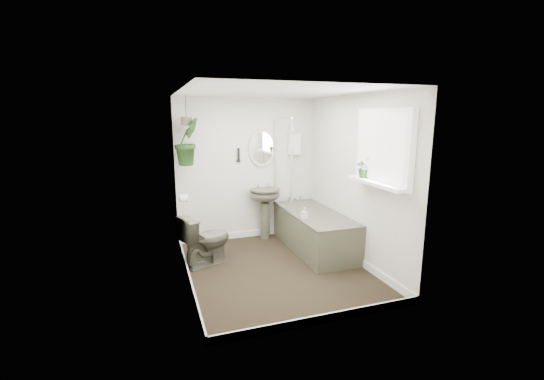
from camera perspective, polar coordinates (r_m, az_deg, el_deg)
name	(u,v)px	position (r m, az deg, el deg)	size (l,w,h in m)	color
floor	(276,269)	(5.00, 0.57, -12.32)	(2.30, 2.80, 0.02)	black
ceiling	(276,91)	(4.58, 0.63, 15.27)	(2.30, 2.80, 0.02)	white
wall_back	(247,169)	(5.98, -3.93, 3.24)	(2.30, 0.02, 2.30)	white
wall_front	(327,212)	(3.39, 8.61, -3.37)	(2.30, 0.02, 2.30)	white
wall_left	(183,191)	(4.41, -13.76, -0.08)	(0.02, 2.80, 2.30)	white
wall_right	(355,180)	(5.15, 12.86, 1.62)	(0.02, 2.80, 2.30)	white
skirting	(276,265)	(4.97, 0.57, -11.69)	(2.30, 2.80, 0.10)	white
bathtub	(314,231)	(5.61, 6.62, -6.40)	(0.72, 1.72, 0.58)	#464637
bath_screen	(283,163)	(5.71, 1.73, 4.18)	(0.04, 0.72, 1.40)	silver
shower_box	(294,144)	(6.12, 3.50, 7.21)	(0.20, 0.10, 0.35)	white
oval_mirror	(262,148)	(5.97, -1.54, 6.63)	(0.46, 0.03, 0.62)	beige
wall_sconce	(239,155)	(5.86, -5.26, 5.52)	(0.04, 0.04, 0.22)	black
toilet_roll_holder	(184,198)	(5.15, -13.70, -1.27)	(0.11, 0.11, 0.11)	white
window_recess	(384,148)	(4.47, 17.11, 6.38)	(0.08, 1.00, 0.90)	white
window_sill	(376,183)	(4.48, 16.06, 1.04)	(0.18, 1.00, 0.04)	white
window_blinds	(380,148)	(4.44, 16.63, 6.38)	(0.01, 0.86, 0.76)	white
toilet	(206,239)	(5.10, -10.34, -7.60)	(0.40, 0.70, 0.71)	#464637
pedestal_sink	(265,213)	(6.04, -1.11, -3.69)	(0.50, 0.42, 0.85)	#464637
sill_plant	(365,167)	(4.72, 14.33, 3.46)	(0.23, 0.20, 0.26)	black
hanging_plant	(187,141)	(5.46, -13.14, 7.43)	(0.38, 0.31, 0.70)	black
soap_bottle	(304,213)	(5.15, 5.10, -3.67)	(0.08, 0.08, 0.17)	black
hanging_pot	(186,121)	(5.45, -13.28, 10.45)	(0.16, 0.16, 0.12)	brown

